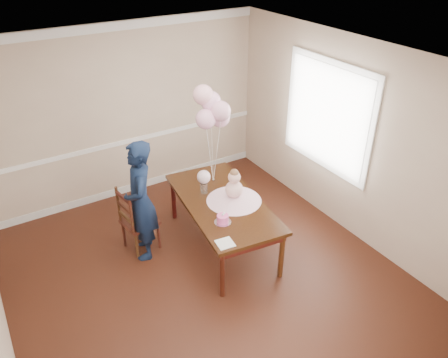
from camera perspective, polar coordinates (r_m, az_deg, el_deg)
floor at (r=5.61m, az=-2.15°, el=-13.06°), size 4.50×5.00×0.00m
ceiling at (r=4.22m, az=-2.87°, el=14.45°), size 4.50×5.00×0.02m
wall_back at (r=6.84m, az=-12.91°, el=8.25°), size 4.50×0.02×2.70m
wall_front at (r=3.36m, az=20.58°, el=-20.86°), size 4.50×0.02×2.70m
wall_right at (r=6.05m, az=16.50°, el=4.69°), size 0.02×5.00×2.70m
chair_rail_trim at (r=7.01m, az=-12.46°, el=4.83°), size 4.50×0.02×0.07m
crown_molding at (r=6.47m, az=-14.24°, el=18.73°), size 4.50×0.02×0.12m
baseboard_trim at (r=7.41m, az=-11.74°, el=-1.02°), size 4.50×0.02×0.12m
window_frame at (r=6.27m, az=13.35°, el=8.06°), size 0.02×1.66×1.56m
window_blinds at (r=6.25m, az=13.23°, el=8.03°), size 0.01×1.50×1.40m
dining_table_top at (r=5.73m, az=-0.20°, el=-3.09°), size 1.18×2.01×0.05m
table_apron at (r=5.77m, az=-0.19°, el=-3.68°), size 1.08×1.90×0.10m
table_leg_fl at (r=5.19m, az=-0.24°, el=-12.32°), size 0.07×0.07×0.67m
table_leg_fr at (r=5.49m, az=7.52°, el=-9.86°), size 0.07×0.07×0.67m
table_leg_bl at (r=6.50m, az=-6.61°, el=-2.58°), size 0.07×0.07×0.67m
table_leg_br at (r=6.73m, az=-0.15°, el=-1.05°), size 0.07×0.07×0.67m
baby_skirt at (r=5.70m, az=1.31°, el=-2.40°), size 0.81×0.81×0.10m
baby_torso at (r=5.64m, az=1.33°, el=-1.35°), size 0.23×0.23×0.23m
baby_head at (r=5.54m, az=1.35°, el=0.24°), size 0.16×0.16×0.16m
baby_hair at (r=5.51m, az=1.35°, el=0.75°), size 0.11×0.11×0.11m
cake_platter at (r=5.33m, az=-0.17°, el=-5.65°), size 0.23×0.23×0.01m
birthday_cake at (r=5.30m, az=-0.17°, el=-5.20°), size 0.16×0.16×0.10m
cake_flower_a at (r=5.26m, az=-0.17°, el=-4.66°), size 0.03×0.03×0.03m
cake_flower_b at (r=5.29m, az=0.03°, el=-4.47°), size 0.03×0.03×0.03m
rose_vase_near at (r=5.85m, az=-2.63°, el=-1.17°), size 0.11×0.11×0.15m
roses_near at (r=5.76m, az=-2.67°, el=0.28°), size 0.18×0.18×0.18m
napkin at (r=5.01m, az=0.14°, el=-8.40°), size 0.21×0.21×0.01m
balloon_weight at (r=6.15m, az=-1.39°, el=-0.15°), size 0.04×0.04×0.02m
balloon_a at (r=5.69m, az=-2.40°, el=7.83°), size 0.27×0.27×0.27m
balloon_b at (r=5.68m, az=-0.44°, el=8.87°), size 0.27×0.27×0.27m
balloon_c at (r=5.74m, az=-1.74°, el=10.11°), size 0.27×0.27×0.27m
balloon_d at (r=5.69m, az=-2.73°, el=10.92°), size 0.27×0.27×0.27m
balloon_e at (r=5.86m, az=-0.50°, el=8.05°), size 0.27×0.27×0.27m
balloon_ribbon_a at (r=5.94m, az=-1.87°, el=3.07°), size 0.09×0.01×0.80m
balloon_ribbon_b at (r=5.93m, az=-0.93°, el=3.56°), size 0.09×0.06×0.89m
balloon_ribbon_c at (r=5.95m, az=-1.55°, el=4.19°), size 0.03×0.09×0.99m
balloon_ribbon_d at (r=5.92m, az=-2.02°, el=4.55°), size 0.07×0.11×1.08m
balloon_ribbon_e at (r=6.02m, az=-0.96°, el=3.25°), size 0.14×0.05×0.74m
dining_chair_seat at (r=5.94m, az=-10.94°, el=-5.50°), size 0.47×0.47×0.05m
chair_leg_fl at (r=5.89m, az=-11.31°, el=-8.61°), size 0.04×0.04×0.41m
chair_leg_fr at (r=6.01m, az=-8.51°, el=-7.36°), size 0.04×0.04×0.41m
chair_leg_bl at (r=6.14m, az=-12.92°, el=-7.01°), size 0.04×0.04×0.41m
chair_leg_br at (r=6.25m, az=-10.19°, el=-5.85°), size 0.04×0.04×0.41m
chair_back_post_l at (r=5.59m, az=-11.99°, el=-4.75°), size 0.04×0.04×0.53m
chair_back_post_r at (r=5.85m, az=-13.64°, el=-3.23°), size 0.04×0.04×0.53m
chair_slat_low at (r=5.78m, az=-12.71°, el=-4.90°), size 0.08×0.38×0.05m
chair_slat_mid at (r=5.69m, az=-12.88°, el=-3.66°), size 0.08×0.38×0.05m
chair_slat_top at (r=5.61m, az=-13.05°, el=-2.38°), size 0.08×0.38×0.05m
woman at (r=5.62m, az=-10.83°, el=-2.88°), size 0.57×0.70×1.64m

